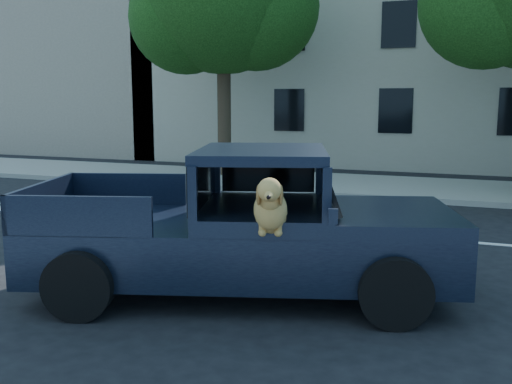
{
  "coord_description": "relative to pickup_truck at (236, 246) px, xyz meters",
  "views": [
    {
      "loc": [
        3.63,
        -7.59,
        2.63
      ],
      "look_at": [
        1.15,
        -1.06,
        1.48
      ],
      "focal_mm": 40.0,
      "sensor_mm": 36.0,
      "label": 1
    }
  ],
  "objects": [
    {
      "name": "street_tree_left",
      "position": [
        -4.69,
        10.33,
        5.04
      ],
      "size": [
        6.0,
        5.2,
        8.6
      ],
      "color": "#332619",
      "rests_on": "ground"
    },
    {
      "name": "lane_stripes",
      "position": [
        1.28,
        4.1,
        -0.66
      ],
      "size": [
        21.6,
        0.14,
        0.01
      ],
      "primitive_type": null,
      "color": "silver",
      "rests_on": "ground"
    },
    {
      "name": "pickup_truck",
      "position": [
        0.0,
        0.0,
        0.0
      ],
      "size": [
        5.92,
        3.67,
        1.98
      ],
      "rotation": [
        0.0,
        0.0,
        0.29
      ],
      "color": "black",
      "rests_on": "ground"
    },
    {
      "name": "building_main",
      "position": [
        2.28,
        17.2,
        3.83
      ],
      "size": [
        26.0,
        6.0,
        9.0
      ],
      "primitive_type": "cube",
      "color": "#BBB09A",
      "rests_on": "ground"
    },
    {
      "name": "building_left",
      "position": [
        -15.72,
        17.2,
        3.33
      ],
      "size": [
        12.0,
        6.0,
        8.0
      ],
      "primitive_type": "cube",
      "color": "tan",
      "rests_on": "ground"
    },
    {
      "name": "ground",
      "position": [
        -0.72,
        0.7,
        -0.67
      ],
      "size": [
        120.0,
        120.0,
        0.0
      ],
      "primitive_type": "plane",
      "color": "black",
      "rests_on": "ground"
    },
    {
      "name": "far_sidewalk",
      "position": [
        -0.72,
        9.9,
        -0.6
      ],
      "size": [
        60.0,
        4.0,
        0.15
      ],
      "primitive_type": "cube",
      "color": "gray",
      "rests_on": "ground"
    }
  ]
}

